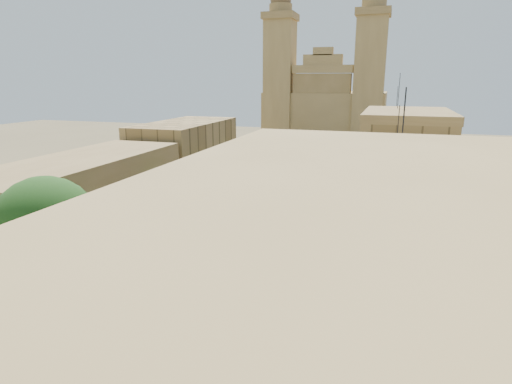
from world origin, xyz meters
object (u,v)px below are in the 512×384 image
Objects in this scene: ficus_tree at (48,230)px; car_blue_b at (291,172)px; street_tree_b at (171,191)px; red_truck at (153,295)px; car_dkblue at (287,181)px; car_white_a at (264,199)px; olive_pickup at (300,226)px; car_white_b at (305,188)px; street_tree_d at (239,161)px; bus_cream_east at (308,205)px; car_blue_a at (219,229)px; bus_green_north at (58,312)px; church at (325,113)px; street_tree_a at (110,232)px; street_tree_c at (211,175)px; pedestrian_c at (304,269)px; pedestrian_a at (294,284)px; bus_red_east at (287,255)px; car_cream at (293,229)px.

ficus_tree reaches higher than car_blue_b.
ficus_tree is 1.76× the size of street_tree_b.
red_truck is 41.64m from car_dkblue.
car_white_a is 18.83m from car_blue_b.
olive_pickup is 19.31m from car_white_b.
olive_pickup is at bearing 1.35° from street_tree_b.
car_blue_b is (8.04, 5.44, -2.53)m from street_tree_d.
red_truck reaches higher than bus_cream_east.
car_white_a is at bearing -57.63° from street_tree_d.
car_blue_a is at bearing -107.24° from car_dkblue.
bus_green_north is at bearing 60.87° from car_white_b.
church is 75.29m from ficus_tree.
bus_cream_east is 7.54m from car_white_a.
red_truck is 48.98m from car_blue_b.
street_tree_a is 42.27m from car_blue_b.
bus_cream_east is (15.27, -4.58, -2.02)m from street_tree_c.
bus_green_north is at bearing 52.26° from bus_cream_east.
street_tree_c is at bearing -161.39° from pedestrian_c.
car_blue_a is 31.88m from car_blue_b.
street_tree_a is at bearing -90.00° from street_tree_d.
ficus_tree is 41.54m from car_white_b.
ficus_tree is at bearing 36.78° from pedestrian_a.
street_tree_b reaches higher than street_tree_a.
bus_red_east is at bearing -48.50° from car_blue_a.
car_blue_a is (7.04, -14.42, -2.74)m from street_tree_c.
street_tree_b is 1.42× the size of car_cream.
red_truck is (-1.10, -74.14, -7.93)m from church.
car_blue_b is at bearing 65.25° from street_tree_c.
car_white_a is (-7.17, 10.25, -0.27)m from olive_pickup.
street_tree_b is 15.22m from car_cream.
church is 10.32× the size of car_blue_a.
street_tree_d is at bearing -172.55° from pedestrian_c.
car_dkblue reaches higher than car_cream.
car_white_b is at bearing -85.84° from church.
car_blue_b is 2.28× the size of pedestrian_a.
bus_red_east is at bearing -84.21° from church.
car_white_a is 11.50m from car_dkblue.
car_white_a is at bearing 75.54° from ficus_tree.
bus_red_east is at bearing -85.08° from olive_pickup.
street_tree_d is at bearing 93.30° from car_blue_a.
red_truck reaches higher than car_dkblue.
car_white_b is (2.56, -35.19, -8.97)m from church.
bus_red_east is at bearing 33.34° from ficus_tree.
street_tree_b is at bearing -94.66° from car_blue_b.
street_tree_a is 2.45× the size of pedestrian_a.
church is at bearing -82.78° from bus_red_east.
ficus_tree reaches higher than bus_red_east.
red_truck is 3.69× the size of pedestrian_c.
street_tree_b is at bearing 90.00° from street_tree_a.
bus_red_east is 2.36× the size of car_dkblue.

